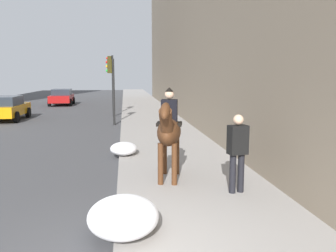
# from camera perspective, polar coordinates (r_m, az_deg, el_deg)

# --- Properties ---
(mounted_horse_near) EXTENTS (2.13, 0.87, 2.24)m
(mounted_horse_near) POSITION_cam_1_polar(r_m,az_deg,el_deg) (8.22, 0.14, -0.69)
(mounted_horse_near) COLOR #4C2B16
(mounted_horse_near) RESTS_ON sidewalk_slab
(pedestrian_greeting) EXTENTS (0.33, 0.44, 1.70)m
(pedestrian_greeting) POSITION_cam_1_polar(r_m,az_deg,el_deg) (7.52, 11.40, -3.62)
(pedestrian_greeting) COLOR black
(pedestrian_greeting) RESTS_ON sidewalk_slab
(car_near_lane) EXTENTS (4.21, 2.12, 1.44)m
(car_near_lane) POSITION_cam_1_polar(r_m,az_deg,el_deg) (32.47, -17.11, 4.65)
(car_near_lane) COLOR maroon
(car_near_lane) RESTS_ON ground
(car_far_lane) EXTENTS (4.09, 2.08, 1.44)m
(car_far_lane) POSITION_cam_1_polar(r_m,az_deg,el_deg) (22.51, -25.23, 2.76)
(car_far_lane) COLOR orange
(car_far_lane) RESTS_ON ground
(traffic_light_near_curb) EXTENTS (0.20, 0.44, 3.51)m
(traffic_light_near_curb) POSITION_cam_1_polar(r_m,az_deg,el_deg) (18.61, -9.29, 7.40)
(traffic_light_near_curb) COLOR black
(traffic_light_near_curb) RESTS_ON ground
(traffic_light_far_curb) EXTENTS (0.20, 0.44, 3.89)m
(traffic_light_far_curb) POSITION_cam_1_polar(r_m,az_deg,el_deg) (22.43, -9.34, 8.15)
(traffic_light_far_curb) COLOR black
(traffic_light_far_curb) RESTS_ON ground
(snow_pile_near) EXTENTS (1.51, 1.16, 0.52)m
(snow_pile_near) POSITION_cam_1_polar(r_m,az_deg,el_deg) (5.83, -7.39, -14.47)
(snow_pile_near) COLOR white
(snow_pile_near) RESTS_ON sidewalk_slab
(snow_pile_far) EXTENTS (1.12, 0.87, 0.39)m
(snow_pile_far) POSITION_cam_1_polar(r_m,az_deg,el_deg) (11.18, -7.32, -3.71)
(snow_pile_far) COLOR white
(snow_pile_far) RESTS_ON sidewalk_slab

